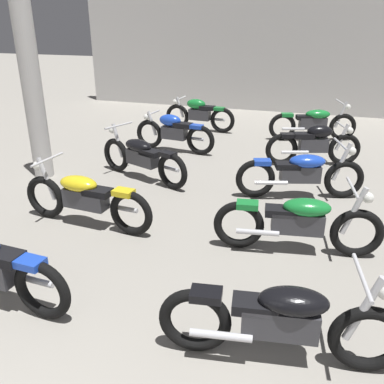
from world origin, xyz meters
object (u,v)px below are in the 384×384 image
(motorcycle_right_row_1, at_px, (281,319))
(motorcycle_right_row_3, at_px, (301,173))
(motorcycle_left_row_4, at_px, (174,132))
(motorcycle_right_row_5, at_px, (313,122))
(motorcycle_left_row_5, at_px, (199,114))
(motorcycle_left_row_3, at_px, (142,157))
(motorcycle_right_row_2, at_px, (298,221))
(motorcycle_right_row_4, at_px, (314,144))
(motorcycle_left_row_2, at_px, (85,197))
(support_pillar, at_px, (33,93))

(motorcycle_right_row_1, height_order, motorcycle_right_row_3, same)
(motorcycle_left_row_4, height_order, motorcycle_right_row_1, motorcycle_right_row_1)
(motorcycle_right_row_1, distance_m, motorcycle_right_row_5, 7.64)
(motorcycle_left_row_5, relative_size, motorcycle_right_row_5, 0.94)
(motorcycle_left_row_3, height_order, motorcycle_left_row_4, motorcycle_left_row_3)
(motorcycle_right_row_3, bearing_deg, motorcycle_right_row_1, -88.16)
(motorcycle_left_row_4, height_order, motorcycle_right_row_2, motorcycle_right_row_2)
(motorcycle_left_row_3, bearing_deg, motorcycle_right_row_4, 31.48)
(motorcycle_left_row_5, height_order, motorcycle_right_row_3, motorcycle_right_row_3)
(motorcycle_left_row_2, bearing_deg, motorcycle_left_row_5, 90.48)
(motorcycle_left_row_3, xyz_separation_m, motorcycle_right_row_5, (2.93, 3.83, 0.00))
(support_pillar, relative_size, motorcycle_right_row_4, 1.68)
(support_pillar, height_order, motorcycle_left_row_3, support_pillar)
(support_pillar, relative_size, motorcycle_right_row_1, 1.48)
(motorcycle_left_row_3, height_order, motorcycle_right_row_2, same)
(motorcycle_right_row_2, bearing_deg, motorcycle_left_row_3, 148.76)
(motorcycle_right_row_2, xyz_separation_m, motorcycle_right_row_3, (-0.11, 1.86, 0.00))
(support_pillar, bearing_deg, motorcycle_right_row_4, 24.56)
(motorcycle_right_row_4, bearing_deg, support_pillar, -155.44)
(motorcycle_left_row_4, relative_size, motorcycle_right_row_4, 1.03)
(motorcycle_left_row_3, distance_m, motorcycle_right_row_5, 4.82)
(motorcycle_left_row_4, height_order, motorcycle_right_row_5, motorcycle_right_row_5)
(motorcycle_left_row_2, height_order, motorcycle_left_row_5, motorcycle_left_row_2)
(motorcycle_left_row_2, distance_m, motorcycle_right_row_3, 3.56)
(motorcycle_left_row_3, bearing_deg, motorcycle_left_row_5, 90.82)
(motorcycle_left_row_5, xyz_separation_m, motorcycle_right_row_1, (3.09, -7.68, -0.01))
(motorcycle_right_row_2, xyz_separation_m, motorcycle_right_row_5, (-0.10, 5.66, 0.00))
(motorcycle_left_row_2, height_order, motorcycle_right_row_3, same)
(support_pillar, bearing_deg, motorcycle_right_row_1, -34.47)
(support_pillar, bearing_deg, motorcycle_right_row_5, 41.14)
(support_pillar, bearing_deg, motorcycle_left_row_5, 66.40)
(motorcycle_left_row_5, distance_m, motorcycle_right_row_4, 3.69)
(motorcycle_left_row_4, distance_m, motorcycle_right_row_3, 3.50)
(motorcycle_right_row_1, distance_m, motorcycle_right_row_2, 1.98)
(motorcycle_left_row_5, relative_size, motorcycle_right_row_1, 0.91)
(motorcycle_right_row_5, bearing_deg, motorcycle_left_row_3, -127.38)
(motorcycle_left_row_5, height_order, motorcycle_right_row_5, motorcycle_right_row_5)
(support_pillar, relative_size, motorcycle_left_row_3, 1.55)
(support_pillar, xyz_separation_m, motorcycle_left_row_4, (1.87, 2.29, -1.14))
(motorcycle_right_row_1, distance_m, motorcycle_right_row_4, 5.67)
(motorcycle_right_row_4, bearing_deg, motorcycle_right_row_1, -89.99)
(motorcycle_left_row_5, distance_m, motorcycle_right_row_5, 2.98)
(motorcycle_left_row_3, bearing_deg, motorcycle_right_row_2, -31.24)
(motorcycle_right_row_3, bearing_deg, motorcycle_left_row_5, 127.73)
(motorcycle_right_row_1, height_order, motorcycle_right_row_4, motorcycle_right_row_1)
(motorcycle_left_row_2, bearing_deg, motorcycle_right_row_4, 51.78)
(motorcycle_left_row_5, distance_m, motorcycle_right_row_1, 8.28)
(motorcycle_left_row_2, distance_m, motorcycle_left_row_4, 3.89)
(motorcycle_left_row_4, bearing_deg, motorcycle_left_row_2, -89.31)
(motorcycle_left_row_2, relative_size, motorcycle_left_row_4, 1.10)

